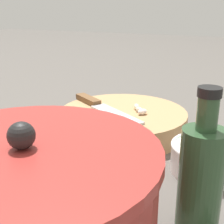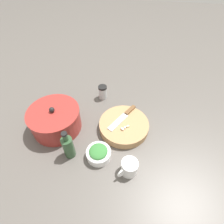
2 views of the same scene
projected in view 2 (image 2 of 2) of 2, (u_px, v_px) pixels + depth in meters
name	position (u px, v px, depth m)	size (l,w,h in m)	color
ground_plane	(107.00, 121.00, 1.05)	(5.00, 5.00, 0.00)	#56514C
cutting_board	(124.00, 126.00, 0.99)	(0.28, 0.28, 0.05)	tan
chef_knife	(124.00, 116.00, 1.01)	(0.21, 0.14, 0.01)	brown
garlic_cloves	(125.00, 128.00, 0.95)	(0.05, 0.05, 0.01)	#EAECC5
herb_bowl	(99.00, 153.00, 0.87)	(0.12, 0.12, 0.07)	white
spice_jar	(103.00, 92.00, 1.16)	(0.06, 0.06, 0.09)	silver
coffee_mug	(129.00, 168.00, 0.81)	(0.09, 0.09, 0.08)	white
oil_bottle	(68.00, 147.00, 0.84)	(0.05, 0.05, 0.18)	#2D4C2D
stock_pot	(55.00, 120.00, 0.97)	(0.28, 0.28, 0.16)	#9E2D28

